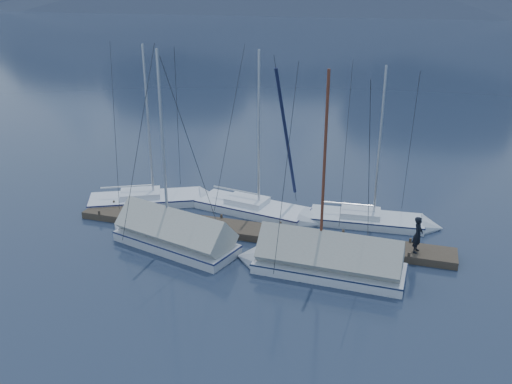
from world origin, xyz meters
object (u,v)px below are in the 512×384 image
at_px(sailboat_open_mid, 267,212).
at_px(sailboat_covered_far, 167,235).
at_px(sailboat_covered_near, 316,261).
at_px(person, 418,235).
at_px(sailboat_open_right, 382,222).
at_px(sailboat_open_left, 163,200).

distance_m(sailboat_open_mid, sailboat_covered_far, 5.73).
height_order(sailboat_open_mid, sailboat_covered_near, sailboat_covered_near).
distance_m(sailboat_covered_far, person, 11.06).
bearing_deg(sailboat_covered_far, sailboat_open_right, 28.87).
bearing_deg(sailboat_open_left, person, -10.94).
bearing_deg(sailboat_open_mid, sailboat_covered_near, -54.54).
bearing_deg(sailboat_open_left, sailboat_open_right, 2.77).
distance_m(sailboat_covered_near, sailboat_covered_far, 6.98).
distance_m(sailboat_open_left, sailboat_covered_far, 5.13).
bearing_deg(person, sailboat_open_left, 91.46).
bearing_deg(person, sailboat_open_mid, 82.91).
bearing_deg(sailboat_open_right, person, -61.99).
relative_size(sailboat_open_mid, sailboat_covered_near, 0.99).
bearing_deg(sailboat_covered_near, person, 30.92).
distance_m(sailboat_open_right, sailboat_covered_far, 10.52).
relative_size(sailboat_open_left, sailboat_open_mid, 1.01).
distance_m(sailboat_covered_near, person, 4.60).
bearing_deg(sailboat_covered_near, sailboat_open_left, 152.43).
relative_size(sailboat_covered_near, sailboat_covered_far, 0.96).
height_order(sailboat_covered_far, person, sailboat_covered_far).
distance_m(sailboat_open_mid, sailboat_open_right, 5.79).
bearing_deg(sailboat_covered_near, sailboat_open_mid, 125.46).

